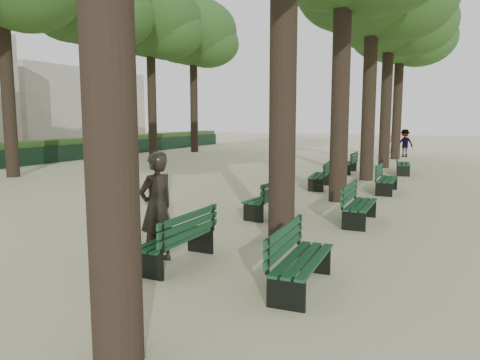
% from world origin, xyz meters
% --- Properties ---
extents(ground, '(120.00, 120.00, 0.00)m').
position_xyz_m(ground, '(0.00, 0.00, 0.00)').
color(ground, beige).
rests_on(ground, ground).
extents(tree_central_4, '(6.00, 6.00, 9.95)m').
position_xyz_m(tree_central_4, '(1.50, 18.00, 7.65)').
color(tree_central_4, '#33261C').
rests_on(tree_central_4, ground).
extents(tree_central_5, '(6.00, 6.00, 9.95)m').
position_xyz_m(tree_central_5, '(1.50, 23.00, 7.65)').
color(tree_central_5, '#33261C').
rests_on(tree_central_5, ground).
extents(tree_far_4, '(6.00, 6.00, 10.45)m').
position_xyz_m(tree_far_4, '(-12.00, 18.00, 8.14)').
color(tree_far_4, '#33261C').
rests_on(tree_far_4, ground).
extents(tree_far_5, '(6.00, 6.00, 10.45)m').
position_xyz_m(tree_far_5, '(-12.00, 23.00, 8.14)').
color(tree_far_5, '#33261C').
rests_on(tree_far_5, ground).
extents(bench_left_0, '(0.61, 1.81, 0.92)m').
position_xyz_m(bench_left_0, '(0.37, 0.92, 0.27)').
color(bench_left_0, black).
rests_on(bench_left_0, ground).
extents(bench_left_1, '(0.74, 1.85, 0.92)m').
position_xyz_m(bench_left_1, '(0.37, 5.21, 0.27)').
color(bench_left_1, black).
rests_on(bench_left_1, ground).
extents(bench_left_2, '(0.77, 1.85, 0.92)m').
position_xyz_m(bench_left_2, '(0.37, 10.16, 0.27)').
color(bench_left_2, black).
rests_on(bench_left_2, ground).
extents(bench_left_3, '(0.61, 1.81, 0.92)m').
position_xyz_m(bench_left_3, '(0.37, 15.00, 0.27)').
color(bench_left_3, black).
rests_on(bench_left_3, ground).
extents(bench_right_0, '(0.64, 1.82, 0.92)m').
position_xyz_m(bench_right_0, '(2.63, 0.69, 0.27)').
color(bench_right_0, black).
rests_on(bench_right_0, ground).
extents(bench_right_1, '(0.59, 1.80, 0.92)m').
position_xyz_m(bench_right_1, '(2.63, 5.32, 0.27)').
color(bench_right_1, black).
rests_on(bench_right_1, ground).
extents(bench_right_2, '(0.60, 1.81, 0.92)m').
position_xyz_m(bench_right_2, '(2.63, 10.16, 0.27)').
color(bench_right_2, black).
rests_on(bench_right_2, ground).
extents(bench_right_3, '(0.77, 1.85, 0.92)m').
position_xyz_m(bench_right_3, '(2.63, 15.57, 0.27)').
color(bench_right_3, black).
rests_on(bench_right_3, ground).
extents(man_with_map, '(0.72, 0.84, 1.91)m').
position_xyz_m(man_with_map, '(-0.00, 0.90, 0.96)').
color(man_with_map, black).
rests_on(man_with_map, ground).
extents(pedestrian_d, '(0.86, 0.80, 1.70)m').
position_xyz_m(pedestrian_d, '(0.90, 27.93, 0.85)').
color(pedestrian_d, '#262628').
rests_on(pedestrian_d, ground).
extents(pedestrian_a, '(0.98, 0.70, 1.87)m').
position_xyz_m(pedestrian_a, '(-5.57, 24.29, 0.93)').
color(pedestrian_a, '#262628').
rests_on(pedestrian_a, ground).
extents(pedestrian_b, '(1.12, 0.84, 1.69)m').
position_xyz_m(pedestrian_b, '(1.84, 24.78, 0.85)').
color(pedestrian_b, '#262628').
rests_on(pedestrian_b, ground).
extents(fence, '(0.08, 42.00, 0.90)m').
position_xyz_m(fence, '(-15.00, 11.00, 0.45)').
color(fence, black).
rests_on(fence, ground).
extents(hedge, '(1.20, 42.00, 1.20)m').
position_xyz_m(hedge, '(-15.70, 11.00, 0.60)').
color(hedge, '#264919').
rests_on(hedge, ground).
extents(building_far, '(12.00, 16.00, 7.00)m').
position_xyz_m(building_far, '(-33.00, 30.00, 3.50)').
color(building_far, '#B7B2A3').
rests_on(building_far, ground).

